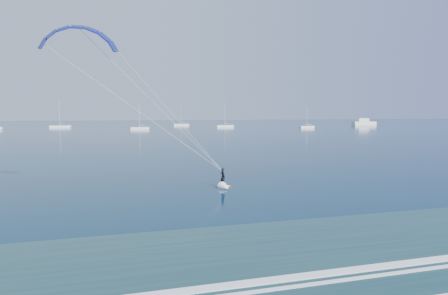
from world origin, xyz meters
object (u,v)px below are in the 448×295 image
Objects in this scene: sailboat_4 at (181,125)px; sailboat_5 at (225,126)px; kitesurfer_rig at (159,108)px; motor_yacht at (364,122)px; sailboat_3 at (139,128)px; sailboat_6 at (307,127)px; sailboat_2 at (60,126)px.

sailboat_5 is at bearing -60.56° from sailboat_4.
motor_yacht is at bearing 50.26° from kitesurfer_rig.
sailboat_6 is (86.26, -7.37, -0.01)m from sailboat_3.
sailboat_4 is 38.62m from sailboat_5.
sailboat_4 is 82.03m from sailboat_6.
kitesurfer_rig is 180.43m from sailboat_6.
sailboat_4 reaches higher than sailboat_3.
sailboat_4 is 1.18× the size of sailboat_6.
sailboat_4 is (29.70, 52.05, 0.00)m from sailboat_3.
sailboat_4 is 0.98× the size of sailboat_5.
sailboat_6 is (37.58, -25.78, -0.02)m from sailboat_5.
sailboat_4 is (-119.50, 20.12, -1.09)m from motor_yacht.
sailboat_5 is (-100.52, -13.51, -1.09)m from motor_yacht.
sailboat_2 is at bearing 98.61° from kitesurfer_rig.
sailboat_3 is at bearing -159.29° from sailboat_5.
sailboat_5 is at bearing 71.73° from kitesurfer_rig.
sailboat_2 is 1.10× the size of sailboat_4.
sailboat_4 is at bearing 60.29° from sailboat_3.
sailboat_6 is at bearing -34.45° from sailboat_5.
sailboat_5 is (48.69, 18.41, 0.01)m from sailboat_3.
kitesurfer_rig is at bearing -81.39° from sailboat_2.
motor_yacht is at bearing 7.66° from sailboat_5.
sailboat_2 reaches higher than sailboat_3.
sailboat_2 reaches higher than sailboat_6.
motor_yacht is at bearing 12.08° from sailboat_3.
kitesurfer_rig is 1.46× the size of sailboat_5.
kitesurfer_rig is at bearing -129.74° from motor_yacht.
kitesurfer_rig is 200.03m from sailboat_2.
motor_yacht is at bearing -9.56° from sailboat_4.
kitesurfer_rig is at bearing -108.27° from sailboat_5.
kitesurfer_rig reaches higher than sailboat_4.
sailboat_5 is (18.98, -33.64, 0.00)m from sailboat_4.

